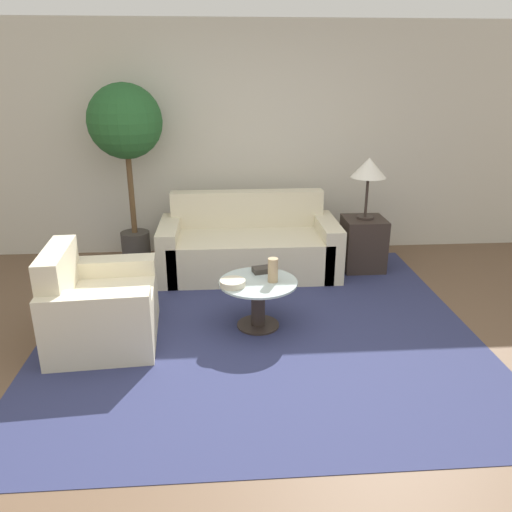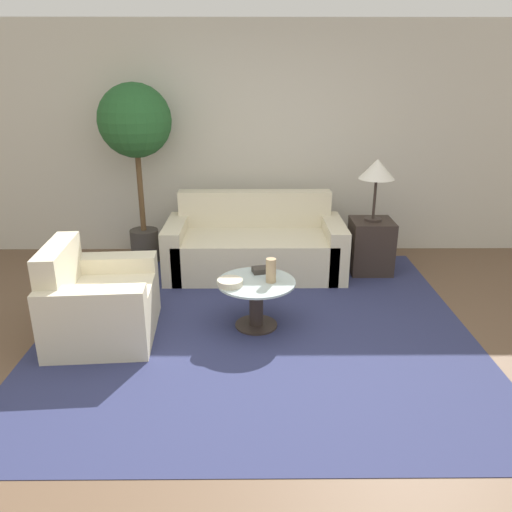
{
  "view_description": "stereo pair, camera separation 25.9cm",
  "coord_description": "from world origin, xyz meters",
  "views": [
    {
      "loc": [
        -0.25,
        -3.17,
        2.05
      ],
      "look_at": [
        0.04,
        0.88,
        0.55
      ],
      "focal_mm": 35.0,
      "sensor_mm": 36.0,
      "label": 1
    },
    {
      "loc": [
        0.01,
        -3.18,
        2.05
      ],
      "look_at": [
        0.04,
        0.88,
        0.55
      ],
      "focal_mm": 35.0,
      "sensor_mm": 36.0,
      "label": 2
    }
  ],
  "objects": [
    {
      "name": "rug",
      "position": [
        0.04,
        0.63,
        0.0
      ],
      "size": [
        3.58,
        3.44,
        0.01
      ],
      "color": "navy",
      "rests_on": "ground_plane"
    },
    {
      "name": "coffee_table",
      "position": [
        0.04,
        0.63,
        0.27
      ],
      "size": [
        0.66,
        0.66,
        0.42
      ],
      "color": "#332823",
      "rests_on": "ground_plane"
    },
    {
      "name": "armchair",
      "position": [
        -1.26,
        0.5,
        0.27
      ],
      "size": [
        0.86,
        0.97,
        0.79
      ],
      "rotation": [
        0.0,
        0.0,
        1.64
      ],
      "color": "beige",
      "rests_on": "ground_plane"
    },
    {
      "name": "ground_plane",
      "position": [
        0.0,
        0.0,
        0.0
      ],
      "size": [
        14.0,
        14.0,
        0.0
      ],
      "primitive_type": "plane",
      "color": "brown"
    },
    {
      "name": "side_table",
      "position": [
        1.29,
        1.9,
        0.29
      ],
      "size": [
        0.44,
        0.44,
        0.57
      ],
      "color": "#332823",
      "rests_on": "ground_plane"
    },
    {
      "name": "sofa_main",
      "position": [
        0.04,
        1.94,
        0.27
      ],
      "size": [
        1.88,
        0.87,
        0.83
      ],
      "color": "beige",
      "rests_on": "ground_plane"
    },
    {
      "name": "potted_plant",
      "position": [
        -1.22,
        2.23,
        1.47
      ],
      "size": [
        0.77,
        0.77,
        1.96
      ],
      "color": "#3D3833",
      "rests_on": "ground_plane"
    },
    {
      "name": "bowl",
      "position": [
        -0.17,
        0.55,
        0.44
      ],
      "size": [
        0.21,
        0.21,
        0.05
      ],
      "color": "beige",
      "rests_on": "coffee_table"
    },
    {
      "name": "wall_back",
      "position": [
        0.0,
        2.66,
        1.3
      ],
      "size": [
        10.0,
        0.06,
        2.6
      ],
      "color": "beige",
      "rests_on": "ground_plane"
    },
    {
      "name": "table_lamp",
      "position": [
        1.29,
        1.9,
        1.1
      ],
      "size": [
        0.37,
        0.37,
        0.65
      ],
      "color": "#332823",
      "rests_on": "side_table"
    },
    {
      "name": "vase",
      "position": [
        0.17,
        0.62,
        0.52
      ],
      "size": [
        0.09,
        0.09,
        0.2
      ],
      "color": "tan",
      "rests_on": "coffee_table"
    },
    {
      "name": "book_stack",
      "position": [
        0.11,
        0.84,
        0.44
      ],
      "size": [
        0.21,
        0.16,
        0.05
      ],
      "rotation": [
        0.0,
        0.0,
        0.25
      ],
      "color": "#38332D",
      "rests_on": "coffee_table"
    }
  ]
}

